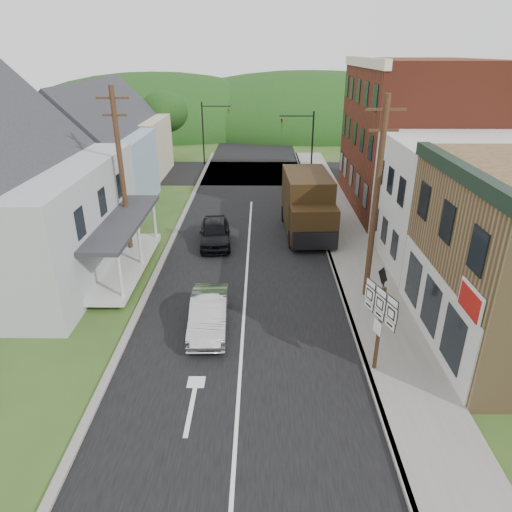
{
  "coord_description": "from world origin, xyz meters",
  "views": [
    {
      "loc": [
        0.72,
        -15.15,
        10.53
      ],
      "look_at": [
        0.51,
        3.22,
        2.2
      ],
      "focal_mm": 32.0,
      "sensor_mm": 36.0,
      "label": 1
    }
  ],
  "objects_px": {
    "route_sign_cluster": "(380,317)",
    "warning_sign": "(382,290)",
    "silver_sedan": "(209,314)",
    "delivery_van": "(308,205)",
    "dark_sedan": "(215,232)"
  },
  "relations": [
    {
      "from": "route_sign_cluster",
      "to": "dark_sedan",
      "type": "bearing_deg",
      "value": 100.98
    },
    {
      "from": "silver_sedan",
      "to": "delivery_van",
      "type": "relative_size",
      "value": 0.63
    },
    {
      "from": "silver_sedan",
      "to": "warning_sign",
      "type": "xyz_separation_m",
      "value": [
        6.89,
        -0.11,
        1.22
      ]
    },
    {
      "from": "dark_sedan",
      "to": "route_sign_cluster",
      "type": "distance_m",
      "value": 13.57
    },
    {
      "from": "route_sign_cluster",
      "to": "warning_sign",
      "type": "height_order",
      "value": "route_sign_cluster"
    },
    {
      "from": "delivery_van",
      "to": "warning_sign",
      "type": "height_order",
      "value": "delivery_van"
    },
    {
      "from": "silver_sedan",
      "to": "warning_sign",
      "type": "height_order",
      "value": "warning_sign"
    },
    {
      "from": "delivery_van",
      "to": "dark_sedan",
      "type": "bearing_deg",
      "value": -164.44
    },
    {
      "from": "delivery_van",
      "to": "warning_sign",
      "type": "bearing_deg",
      "value": -82.71
    },
    {
      "from": "dark_sedan",
      "to": "delivery_van",
      "type": "relative_size",
      "value": 0.65
    },
    {
      "from": "route_sign_cluster",
      "to": "warning_sign",
      "type": "relative_size",
      "value": 1.18
    },
    {
      "from": "silver_sedan",
      "to": "dark_sedan",
      "type": "distance_m",
      "value": 9.0
    },
    {
      "from": "silver_sedan",
      "to": "warning_sign",
      "type": "bearing_deg",
      "value": -3.15
    },
    {
      "from": "dark_sedan",
      "to": "delivery_van",
      "type": "height_order",
      "value": "delivery_van"
    },
    {
      "from": "route_sign_cluster",
      "to": "warning_sign",
      "type": "bearing_deg",
      "value": 54.82
    }
  ]
}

